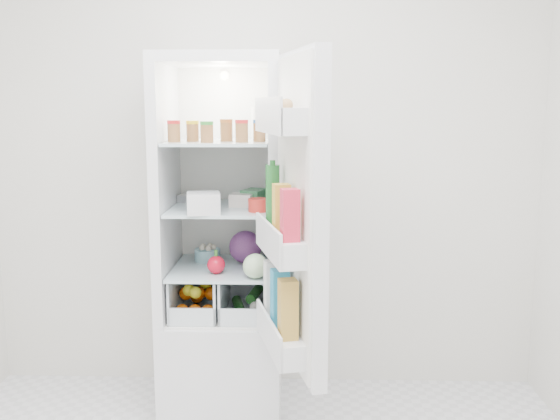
{
  "coord_description": "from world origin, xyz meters",
  "views": [
    {
      "loc": [
        0.19,
        -1.88,
        1.56
      ],
      "look_at": [
        0.1,
        0.95,
        1.08
      ],
      "focal_mm": 40.0,
      "sensor_mm": 36.0,
      "label": 1
    }
  ],
  "objects_px": {
    "fridge_door": "(295,221)",
    "refrigerator": "(224,279)",
    "mushroom_bowl": "(207,255)",
    "red_cabbage": "(245,247)"
  },
  "relations": [
    {
      "from": "refrigerator",
      "to": "mushroom_bowl",
      "type": "height_order",
      "value": "refrigerator"
    },
    {
      "from": "red_cabbage",
      "to": "mushroom_bowl",
      "type": "height_order",
      "value": "red_cabbage"
    },
    {
      "from": "refrigerator",
      "to": "red_cabbage",
      "type": "relative_size",
      "value": 10.64
    },
    {
      "from": "mushroom_bowl",
      "to": "refrigerator",
      "type": "bearing_deg",
      "value": -32.25
    },
    {
      "from": "fridge_door",
      "to": "refrigerator",
      "type": "bearing_deg",
      "value": 16.82
    },
    {
      "from": "red_cabbage",
      "to": "refrigerator",
      "type": "bearing_deg",
      "value": -169.48
    },
    {
      "from": "mushroom_bowl",
      "to": "fridge_door",
      "type": "height_order",
      "value": "fridge_door"
    },
    {
      "from": "refrigerator",
      "to": "mushroom_bowl",
      "type": "distance_m",
      "value": 0.16
    },
    {
      "from": "red_cabbage",
      "to": "fridge_door",
      "type": "bearing_deg",
      "value": -68.25
    },
    {
      "from": "refrigerator",
      "to": "red_cabbage",
      "type": "distance_m",
      "value": 0.2
    }
  ]
}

